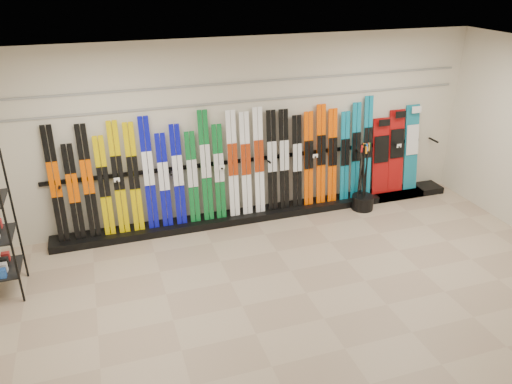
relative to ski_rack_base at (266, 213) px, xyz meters
name	(u,v)px	position (x,y,z in m)	size (l,w,h in m)	color
floor	(306,293)	(-0.22, -2.28, -0.06)	(8.00, 8.00, 0.00)	gray
back_wall	(249,131)	(-0.22, 0.22, 1.44)	(8.00, 8.00, 0.00)	beige
ceiling	(318,65)	(-0.22, -2.28, 2.94)	(8.00, 8.00, 0.00)	silver
ski_rack_base	(266,213)	(0.00, 0.00, 0.00)	(8.00, 0.40, 0.12)	black
skis	(226,168)	(-0.67, 0.04, 0.91)	(5.38, 0.22, 1.82)	black
snowboards	(396,152)	(2.54, 0.07, 0.80)	(0.94, 0.24, 1.57)	#990C0C
pole_bin	(362,202)	(1.73, -0.28, 0.07)	(0.39, 0.39, 0.25)	black
ski_poles	(363,176)	(1.73, -0.23, 0.55)	(0.28, 0.27, 1.18)	black
slatwall_rail_0	(249,101)	(-0.22, 0.20, 1.94)	(7.60, 0.02, 0.03)	gray
slatwall_rail_1	(249,82)	(-0.22, 0.20, 2.24)	(7.60, 0.02, 0.03)	gray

